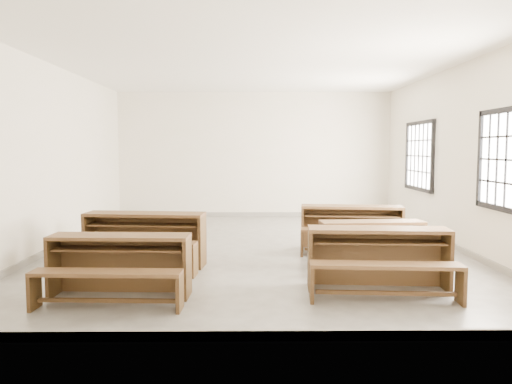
{
  "coord_description": "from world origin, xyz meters",
  "views": [
    {
      "loc": [
        -0.09,
        -8.66,
        1.76
      ],
      "look_at": [
        0.0,
        0.0,
        1.0
      ],
      "focal_mm": 35.0,
      "sensor_mm": 36.0,
      "label": 1
    }
  ],
  "objects_px": {
    "desk_set_1": "(144,236)",
    "desk_set_2": "(153,231)",
    "desk_set_3": "(379,255)",
    "desk_set_4": "(373,241)",
    "desk_set_5": "(352,225)",
    "desk_set_0": "(119,262)"
  },
  "relations": [
    {
      "from": "desk_set_1",
      "to": "desk_set_2",
      "type": "xyz_separation_m",
      "value": [
        -0.06,
        0.98,
        -0.1
      ]
    },
    {
      "from": "desk_set_1",
      "to": "desk_set_2",
      "type": "distance_m",
      "value": 0.99
    },
    {
      "from": "desk_set_3",
      "to": "desk_set_2",
      "type": "bearing_deg",
      "value": 148.95
    },
    {
      "from": "desk_set_3",
      "to": "desk_set_1",
      "type": "bearing_deg",
      "value": 161.95
    },
    {
      "from": "desk_set_4",
      "to": "desk_set_5",
      "type": "bearing_deg",
      "value": 88.99
    },
    {
      "from": "desk_set_4",
      "to": "desk_set_2",
      "type": "bearing_deg",
      "value": 158.24
    },
    {
      "from": "desk_set_1",
      "to": "desk_set_3",
      "type": "height_order",
      "value": "desk_set_1"
    },
    {
      "from": "desk_set_0",
      "to": "desk_set_3",
      "type": "xyz_separation_m",
      "value": [
        3.13,
        0.25,
        0.02
      ]
    },
    {
      "from": "desk_set_0",
      "to": "desk_set_1",
      "type": "xyz_separation_m",
      "value": [
        -0.04,
        1.56,
        0.04
      ]
    },
    {
      "from": "desk_set_5",
      "to": "desk_set_1",
      "type": "bearing_deg",
      "value": -154.64
    },
    {
      "from": "desk_set_5",
      "to": "desk_set_3",
      "type": "bearing_deg",
      "value": -86.84
    },
    {
      "from": "desk_set_0",
      "to": "desk_set_2",
      "type": "bearing_deg",
      "value": 94.51
    },
    {
      "from": "desk_set_2",
      "to": "desk_set_1",
      "type": "bearing_deg",
      "value": -80.81
    },
    {
      "from": "desk_set_1",
      "to": "desk_set_5",
      "type": "xyz_separation_m",
      "value": [
        3.32,
        1.11,
        -0.02
      ]
    },
    {
      "from": "desk_set_1",
      "to": "desk_set_0",
      "type": "bearing_deg",
      "value": -82.59
    },
    {
      "from": "desk_set_1",
      "to": "desk_set_2",
      "type": "relative_size",
      "value": 1.27
    },
    {
      "from": "desk_set_0",
      "to": "desk_set_1",
      "type": "bearing_deg",
      "value": 93.78
    },
    {
      "from": "desk_set_5",
      "to": "desk_set_0",
      "type": "bearing_deg",
      "value": -134.07
    },
    {
      "from": "desk_set_0",
      "to": "desk_set_5",
      "type": "relative_size",
      "value": 0.92
    },
    {
      "from": "desk_set_1",
      "to": "desk_set_4",
      "type": "bearing_deg",
      "value": 4.24
    },
    {
      "from": "desk_set_0",
      "to": "desk_set_1",
      "type": "height_order",
      "value": "desk_set_1"
    },
    {
      "from": "desk_set_3",
      "to": "desk_set_4",
      "type": "height_order",
      "value": "desk_set_3"
    }
  ]
}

